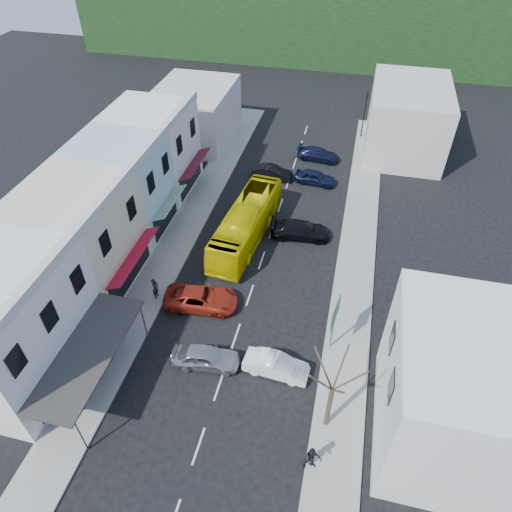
{
  "coord_description": "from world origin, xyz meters",
  "views": [
    {
      "loc": [
        5.93,
        -18.99,
        24.97
      ],
      "look_at": [
        0.0,
        6.0,
        2.2
      ],
      "focal_mm": 32.0,
      "sensor_mm": 36.0,
      "label": 1
    }
  ],
  "objects": [
    {
      "name": "ground",
      "position": [
        0.0,
        0.0,
        0.0
      ],
      "size": [
        120.0,
        120.0,
        0.0
      ],
      "primitive_type": "plane",
      "color": "black",
      "rests_on": "ground"
    },
    {
      "name": "sidewalk_left",
      "position": [
        -7.5,
        10.0,
        0.07
      ],
      "size": [
        3.0,
        52.0,
        0.15
      ],
      "primitive_type": "cube",
      "color": "gray",
      "rests_on": "ground"
    },
    {
      "name": "sidewalk_right",
      "position": [
        7.5,
        10.0,
        0.07
      ],
      "size": [
        3.0,
        52.0,
        0.15
      ],
      "primitive_type": "cube",
      "color": "gray",
      "rests_on": "ground"
    },
    {
      "name": "shopfront_row",
      "position": [
        -12.49,
        5.0,
        4.0
      ],
      "size": [
        8.25,
        30.0,
        8.0
      ],
      "color": "silver",
      "rests_on": "ground"
    },
    {
      "name": "right_building",
      "position": [
        13.5,
        -4.0,
        4.0
      ],
      "size": [
        8.0,
        9.0,
        8.0
      ],
      "primitive_type": "cube",
      "color": "silver",
      "rests_on": "ground"
    },
    {
      "name": "distant_block_left",
      "position": [
        -12.0,
        27.0,
        3.0
      ],
      "size": [
        8.0,
        10.0,
        6.0
      ],
      "primitive_type": "cube",
      "color": "#B7B2A8",
      "rests_on": "ground"
    },
    {
      "name": "distant_block_right",
      "position": [
        11.0,
        30.0,
        3.5
      ],
      "size": [
        8.0,
        12.0,
        7.0
      ],
      "primitive_type": "cube",
      "color": "#B7B2A8",
      "rests_on": "ground"
    },
    {
      "name": "hillside",
      "position": [
        -1.45,
        65.09,
        6.73
      ],
      "size": [
        80.0,
        26.0,
        14.0
      ],
      "color": "black",
      "rests_on": "ground"
    },
    {
      "name": "bus",
      "position": [
        -1.91,
        10.55,
        1.55
      ],
      "size": [
        3.63,
        11.79,
        3.1
      ],
      "primitive_type": "imported",
      "rotation": [
        0.0,
        0.0,
        -0.1
      ],
      "color": "#D8C801",
      "rests_on": "ground"
    },
    {
      "name": "car_silver",
      "position": [
        -1.28,
        -2.65,
        0.7
      ],
      "size": [
        4.58,
        2.29,
        1.4
      ],
      "primitive_type": "imported",
      "rotation": [
        0.0,
        0.0,
        1.68
      ],
      "color": "#B3B4B9",
      "rests_on": "ground"
    },
    {
      "name": "car_white",
      "position": [
        3.26,
        -2.21,
        0.7
      ],
      "size": [
        4.52,
        2.11,
        1.4
      ],
      "primitive_type": "imported",
      "rotation": [
        0.0,
        0.0,
        1.5
      ],
      "color": "white",
      "rests_on": "ground"
    },
    {
      "name": "car_red",
      "position": [
        -3.18,
        2.15,
        0.7
      ],
      "size": [
        4.8,
        2.44,
        1.4
      ],
      "primitive_type": "imported",
      "rotation": [
        0.0,
        0.0,
        1.69
      ],
      "color": "maroon",
      "rests_on": "ground"
    },
    {
      "name": "car_black_near",
      "position": [
        2.55,
        11.77,
        0.7
      ],
      "size": [
        4.67,
        2.31,
        1.4
      ],
      "primitive_type": "imported",
      "rotation": [
        0.0,
        0.0,
        1.68
      ],
      "color": "black",
      "rests_on": "ground"
    },
    {
      "name": "car_navy_mid",
      "position": [
        2.61,
        20.54,
        0.7
      ],
      "size": [
        4.56,
        2.22,
        1.4
      ],
      "primitive_type": "imported",
      "rotation": [
        0.0,
        0.0,
        1.47
      ],
      "color": "black",
      "rests_on": "ground"
    },
    {
      "name": "car_black_far",
      "position": [
        -1.74,
        20.5,
        0.7
      ],
      "size": [
        4.49,
        2.02,
        1.4
      ],
      "primitive_type": "imported",
      "rotation": [
        0.0,
        0.0,
        1.52
      ],
      "color": "black",
      "rests_on": "ground"
    },
    {
      "name": "car_navy_far",
      "position": [
        2.31,
        25.29,
        0.7
      ],
      "size": [
        4.65,
        2.26,
        1.4
      ],
      "primitive_type": "imported",
      "rotation": [
        0.0,
        0.0,
        1.48
      ],
      "color": "black",
      "rests_on": "ground"
    },
    {
      "name": "pedestrian_left",
      "position": [
        -6.66,
        2.11,
        1.0
      ],
      "size": [
        0.45,
        0.63,
        1.7
      ],
      "primitive_type": "imported",
      "rotation": [
        0.0,
        0.0,
        1.66
      ],
      "color": "black",
      "rests_on": "sidewalk_left"
    },
    {
      "name": "pedestrian_right",
      "position": [
        6.3,
        -7.74,
        1.0
      ],
      "size": [
        0.81,
        0.66,
        1.7
      ],
      "primitive_type": "imported",
      "rotation": [
        0.0,
        0.0,
        0.36
      ],
      "color": "black",
      "rests_on": "sidewalk_right"
    },
    {
      "name": "direction_sign",
      "position": [
        6.4,
        0.53,
        2.18
      ],
      "size": [
        0.85,
        2.03,
        4.35
      ],
      "primitive_type": null,
      "rotation": [
        0.0,
        0.0,
        -0.16
      ],
      "color": "#045429",
      "rests_on": "ground"
    },
    {
      "name": "street_tree",
      "position": [
        6.79,
        -5.06,
        3.64
      ],
      "size": [
        3.43,
        3.43,
        7.27
      ],
      "primitive_type": null,
      "rotation": [
        0.0,
        0.0,
        -0.26
      ],
      "color": "#342B20",
      "rests_on": "ground"
    },
    {
      "name": "traffic_signal",
      "position": [
        6.49,
        31.57,
        2.73
      ],
      "size": [
        1.35,
        1.49,
        5.45
      ],
      "primitive_type": null,
      "rotation": [
        0.0,
        0.0,
        2.73
      ],
      "color": "black",
      "rests_on": "ground"
    }
  ]
}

